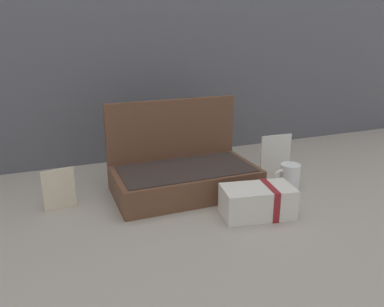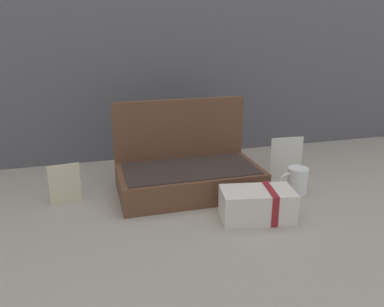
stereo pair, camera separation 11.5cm
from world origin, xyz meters
name	(u,v)px [view 1 (the left image)]	position (x,y,z in m)	size (l,w,h in m)	color
ground_plane	(181,210)	(0.00, 0.00, 0.00)	(6.00, 6.00, 0.00)	#9E9384
open_suitcase	(183,171)	(0.06, 0.14, 0.07)	(0.49, 0.28, 0.31)	brown
cream_toiletry_bag	(258,201)	(0.21, -0.12, 0.05)	(0.23, 0.15, 0.10)	silver
coffee_mug	(289,176)	(0.42, 0.02, 0.05)	(0.11, 0.07, 0.09)	white
info_card_left	(59,189)	(-0.36, 0.15, 0.07)	(0.10, 0.01, 0.13)	beige
poster_card_right	(276,154)	(0.46, 0.17, 0.08)	(0.13, 0.01, 0.16)	silver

